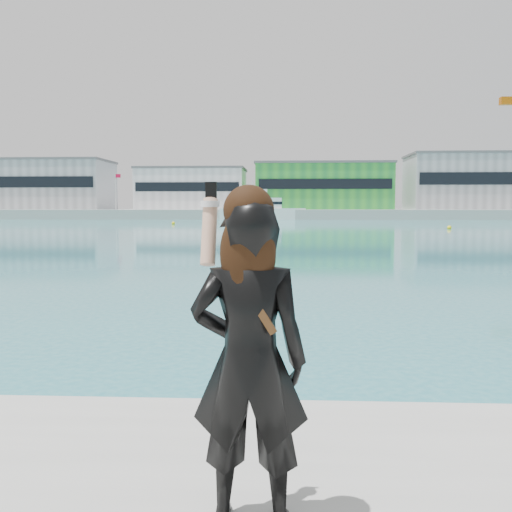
{
  "coord_description": "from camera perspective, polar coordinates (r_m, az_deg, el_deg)",
  "views": [
    {
      "loc": [
        -0.45,
        -3.8,
        2.46
      ],
      "look_at": [
        -0.64,
        -0.19,
        2.15
      ],
      "focal_mm": 40.0,
      "sensor_mm": 36.0,
      "label": 1
    }
  ],
  "objects": [
    {
      "name": "buoy_near",
      "position": [
        68.48,
        18.77,
        2.57
      ],
      "size": [
        0.5,
        0.5,
        0.5
      ],
      "primitive_type": "sphere",
      "color": "yellow",
      "rests_on": "ground"
    },
    {
      "name": "woman",
      "position": [
        3.0,
        -0.73,
        -9.57
      ],
      "size": [
        0.62,
        0.41,
        1.79
      ],
      "rotation": [
        0.0,
        0.0,
        3.13
      ],
      "color": "black",
      "rests_on": "near_quay"
    },
    {
      "name": "buoy_far",
      "position": [
        83.92,
        -8.27,
        3.15
      ],
      "size": [
        0.5,
        0.5,
        0.5
      ],
      "primitive_type": "sphere",
      "color": "yellow",
      "rests_on": "ground"
    },
    {
      "name": "warehouse_white",
      "position": [
        133.6,
        -6.37,
        6.7
      ],
      "size": [
        24.48,
        15.35,
        9.5
      ],
      "color": "silver",
      "rests_on": "far_quay"
    },
    {
      "name": "far_quay",
      "position": [
        133.8,
        3.16,
        4.25
      ],
      "size": [
        320.0,
        40.0,
        2.0
      ],
      "primitive_type": "cube",
      "color": "#9E9E99",
      "rests_on": "ground"
    },
    {
      "name": "warehouse_grey_left",
      "position": [
        142.72,
        -19.66,
        6.73
      ],
      "size": [
        26.52,
        16.36,
        11.5
      ],
      "color": "gray",
      "rests_on": "far_quay"
    },
    {
      "name": "motor_yacht",
      "position": [
        115.61,
        0.36,
        4.78
      ],
      "size": [
        17.52,
        6.39,
        8.0
      ],
      "rotation": [
        0.0,
        0.0,
        0.1
      ],
      "color": "white",
      "rests_on": "ground"
    },
    {
      "name": "flagpole_right",
      "position": [
        126.88,
        13.28,
        6.59
      ],
      "size": [
        1.28,
        0.16,
        8.0
      ],
      "color": "silver",
      "rests_on": "far_quay"
    },
    {
      "name": "warehouse_grey_right",
      "position": [
        137.97,
        20.16,
        6.99
      ],
      "size": [
        25.5,
        15.35,
        12.5
      ],
      "color": "gray",
      "rests_on": "far_quay"
    },
    {
      "name": "flagpole_left",
      "position": [
        130.36,
        -13.83,
        6.53
      ],
      "size": [
        1.28,
        0.16,
        8.0
      ],
      "color": "silver",
      "rests_on": "far_quay"
    },
    {
      "name": "warehouse_green",
      "position": [
        132.13,
        6.67,
        6.93
      ],
      "size": [
        30.6,
        16.36,
        10.5
      ],
      "color": "#228937",
      "rests_on": "far_quay"
    }
  ]
}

